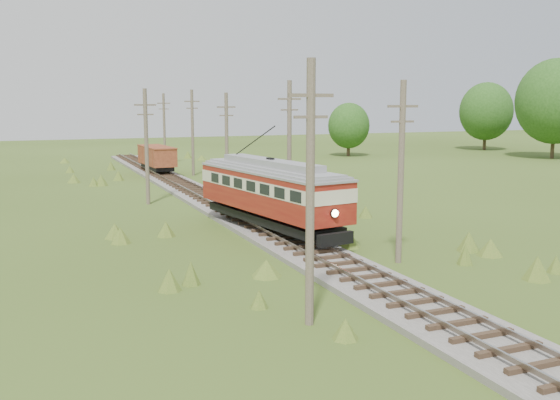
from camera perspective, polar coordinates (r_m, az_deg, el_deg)
name	(u,v)px	position (r m, az deg, el deg)	size (l,w,h in m)	color
railbed_main	(230,210)	(43.29, -4.62, -0.94)	(3.60, 96.00, 0.57)	#605B54
streetcar	(270,189)	(35.73, -0.88, 1.01)	(4.84, 12.71, 5.75)	black
gondola	(157,157)	(67.16, -11.20, 3.88)	(2.82, 7.57, 2.47)	black
gravel_pile	(236,181)	(56.38, -4.01, 1.76)	(3.48, 3.69, 1.27)	gray
utility_pole_r_2	(401,171)	(29.69, 11.00, 2.66)	(1.60, 0.30, 8.60)	brown
utility_pole_r_3	(289,148)	(41.07, 0.86, 4.79)	(1.60, 0.30, 9.00)	brown
utility_pole_r_4	(227,141)	(53.20, -4.90, 5.36)	(1.60, 0.30, 8.40)	brown
utility_pole_r_5	(193,132)	(65.78, -8.00, 6.20)	(1.60, 0.30, 8.90)	brown
utility_pole_r_6	(164,128)	(78.39, -10.53, 6.48)	(1.60, 0.30, 8.70)	brown
utility_pole_l_a	(310,192)	(20.81, 2.78, 0.77)	(1.60, 0.30, 9.00)	brown
utility_pole_l_b	(146,145)	(47.50, -12.11, 4.90)	(1.60, 0.30, 8.60)	brown
tree_right_4	(556,101)	(93.07, 23.89, 8.25)	(10.50, 10.50, 13.53)	#38281C
tree_right_5	(486,111)	(106.12, 18.32, 7.70)	(8.40, 8.40, 10.82)	#38281C
tree_mid_b	(349,126)	(89.67, 6.31, 6.77)	(5.88, 5.88, 7.57)	#38281C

